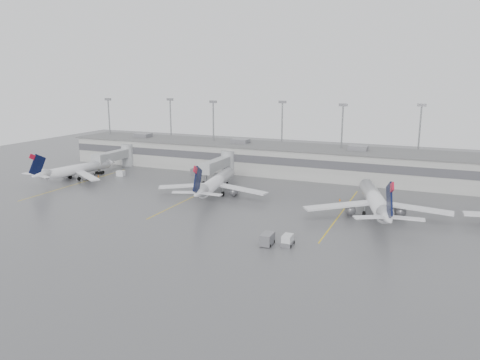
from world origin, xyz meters
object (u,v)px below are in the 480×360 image
at_px(jet_far_left, 75,169).
at_px(jet_mid_left, 215,183).
at_px(jet_mid_right, 376,201).
at_px(baggage_tug, 287,241).

bearing_deg(jet_far_left, jet_mid_left, 9.68).
height_order(jet_mid_right, baggage_tug, jet_mid_right).
relative_size(jet_far_left, jet_mid_right, 0.86).
relative_size(jet_far_left, baggage_tug, 9.47).
relative_size(jet_mid_right, baggage_tug, 11.00).
bearing_deg(jet_mid_left, jet_mid_right, -12.84).
bearing_deg(jet_mid_right, jet_far_left, 161.51).
distance_m(jet_far_left, jet_mid_right, 80.92).
distance_m(jet_far_left, jet_mid_left, 43.14).
xyz_separation_m(jet_far_left, jet_mid_left, (43.13, -0.48, 0.24)).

